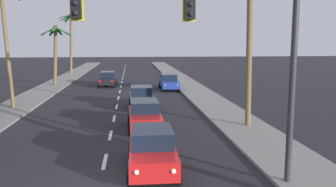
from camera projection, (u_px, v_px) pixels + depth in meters
name	position (u px, v px, depth m)	size (l,w,h in m)	color
sidewalk_right	(203.00, 97.00, 32.11)	(3.20, 110.00, 0.14)	gray
sidewalk_left	(28.00, 100.00, 30.47)	(3.20, 110.00, 0.14)	gray
lane_markings	(123.00, 100.00, 30.74)	(4.28, 87.25, 0.01)	silver
traffic_signal_mast	(196.00, 30.00, 11.31)	(10.85, 0.41, 7.53)	#2D2D33
sedan_lead_at_stop_bar	(152.00, 149.00, 13.79)	(2.01, 4.47, 1.68)	red
sedan_third_in_queue	(144.00, 115.00, 20.32)	(2.00, 4.47, 1.68)	red
sedan_fifth_in_queue	(141.00, 97.00, 26.85)	(1.97, 4.46, 1.68)	#4C515B
sedan_oncoming_far	(108.00, 79.00, 40.38)	(2.07, 4.50, 1.68)	black
sedan_parked_nearest_kerb	(169.00, 82.00, 37.17)	(1.95, 4.45, 1.68)	navy
palm_left_second	(4.00, 16.00, 25.53)	(3.21, 3.37, 9.31)	brown
palm_left_third	(55.00, 43.00, 40.11)	(3.74, 3.93, 7.01)	brown
palm_left_farthest	(71.00, 32.00, 54.07)	(3.96, 4.20, 9.49)	brown
palm_right_second	(250.00, 12.00, 19.83)	(3.59, 3.55, 9.41)	brown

